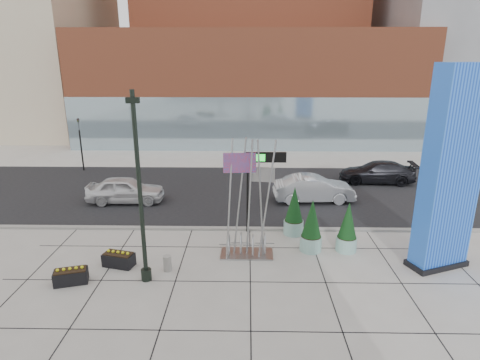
{
  "coord_description": "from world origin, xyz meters",
  "views": [
    {
      "loc": [
        0.85,
        -15.05,
        8.63
      ],
      "look_at": [
        0.53,
        2.0,
        3.33
      ],
      "focal_mm": 30.0,
      "sensor_mm": 36.0,
      "label": 1
    }
  ],
  "objects_px": {
    "concrete_bollard": "(167,263)",
    "overhead_street_sign": "(262,164)",
    "lamp_post": "(141,208)",
    "public_art_sculpture": "(247,226)",
    "blue_pylon": "(450,175)",
    "car_white_west": "(126,190)",
    "car_silver_mid": "(314,189)"
  },
  "relations": [
    {
      "from": "lamp_post",
      "to": "public_art_sculpture",
      "type": "relative_size",
      "value": 1.4
    },
    {
      "from": "public_art_sculpture",
      "to": "car_silver_mid",
      "type": "relative_size",
      "value": 1.09
    },
    {
      "from": "blue_pylon",
      "to": "concrete_bollard",
      "type": "height_order",
      "value": "blue_pylon"
    },
    {
      "from": "car_white_west",
      "to": "car_silver_mid",
      "type": "height_order",
      "value": "car_silver_mid"
    },
    {
      "from": "blue_pylon",
      "to": "lamp_post",
      "type": "xyz_separation_m",
      "value": [
        -12.18,
        -1.39,
        -0.98
      ]
    },
    {
      "from": "public_art_sculpture",
      "to": "concrete_bollard",
      "type": "bearing_deg",
      "value": -155.24
    },
    {
      "from": "lamp_post",
      "to": "car_silver_mid",
      "type": "distance_m",
      "value": 12.51
    },
    {
      "from": "lamp_post",
      "to": "overhead_street_sign",
      "type": "bearing_deg",
      "value": 44.63
    },
    {
      "from": "blue_pylon",
      "to": "public_art_sculpture",
      "type": "distance_m",
      "value": 8.59
    },
    {
      "from": "blue_pylon",
      "to": "public_art_sculpture",
      "type": "relative_size",
      "value": 1.57
    },
    {
      "from": "car_silver_mid",
      "to": "blue_pylon",
      "type": "bearing_deg",
      "value": -156.8
    },
    {
      "from": "car_silver_mid",
      "to": "public_art_sculpture",
      "type": "bearing_deg",
      "value": 145.78
    },
    {
      "from": "public_art_sculpture",
      "to": "car_white_west",
      "type": "height_order",
      "value": "public_art_sculpture"
    },
    {
      "from": "public_art_sculpture",
      "to": "concrete_bollard",
      "type": "xyz_separation_m",
      "value": [
        -3.34,
        -1.48,
        -1.08
      ]
    },
    {
      "from": "car_white_west",
      "to": "car_silver_mid",
      "type": "xyz_separation_m",
      "value": [
        11.52,
        0.36,
        0.02
      ]
    },
    {
      "from": "blue_pylon",
      "to": "public_art_sculpture",
      "type": "bearing_deg",
      "value": 152.79
    },
    {
      "from": "public_art_sculpture",
      "to": "concrete_bollard",
      "type": "distance_m",
      "value": 3.8
    },
    {
      "from": "lamp_post",
      "to": "car_white_west",
      "type": "xyz_separation_m",
      "value": [
        -3.4,
        8.89,
        -2.29
      ]
    },
    {
      "from": "concrete_bollard",
      "to": "car_white_west",
      "type": "distance_m",
      "value": 9.14
    },
    {
      "from": "overhead_street_sign",
      "to": "lamp_post",
      "type": "bearing_deg",
      "value": -135.75
    },
    {
      "from": "car_white_west",
      "to": "car_silver_mid",
      "type": "distance_m",
      "value": 11.52
    },
    {
      "from": "lamp_post",
      "to": "blue_pylon",
      "type": "bearing_deg",
      "value": 6.51
    },
    {
      "from": "concrete_bollard",
      "to": "overhead_street_sign",
      "type": "bearing_deg",
      "value": 44.35
    },
    {
      "from": "concrete_bollard",
      "to": "car_white_west",
      "type": "xyz_separation_m",
      "value": [
        -4.11,
        8.15,
        0.46
      ]
    },
    {
      "from": "concrete_bollard",
      "to": "overhead_street_sign",
      "type": "height_order",
      "value": "overhead_street_sign"
    },
    {
      "from": "car_white_west",
      "to": "car_silver_mid",
      "type": "relative_size",
      "value": 0.94
    },
    {
      "from": "overhead_street_sign",
      "to": "car_silver_mid",
      "type": "height_order",
      "value": "overhead_street_sign"
    },
    {
      "from": "blue_pylon",
      "to": "public_art_sculpture",
      "type": "height_order",
      "value": "blue_pylon"
    },
    {
      "from": "lamp_post",
      "to": "car_white_west",
      "type": "distance_m",
      "value": 9.79
    },
    {
      "from": "blue_pylon",
      "to": "car_white_west",
      "type": "bearing_deg",
      "value": 132.94
    },
    {
      "from": "lamp_post",
      "to": "public_art_sculpture",
      "type": "distance_m",
      "value": 4.91
    },
    {
      "from": "lamp_post",
      "to": "car_white_west",
      "type": "bearing_deg",
      "value": 110.94
    }
  ]
}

